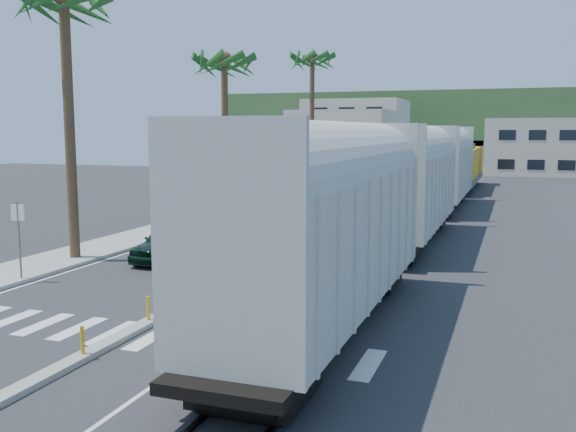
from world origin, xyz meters
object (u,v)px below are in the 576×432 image
Objects in this scene: car_lead at (170,242)px; car_second at (242,224)px; street_sign at (19,230)px; cyclist at (189,308)px.

car_second is (0.79, 5.95, 0.02)m from car_lead.
street_sign is 1.26× the size of cyclist.
car_second is 15.62m from cyclist.
cyclist is at bearing -58.39° from car_lead.
car_lead is (3.18, 5.41, -1.19)m from street_sign.
car_second is (3.97, 11.36, -1.17)m from street_sign.
car_second is at bearing 81.38° from car_lead.
car_second reaches higher than car_lead.
car_lead is 10.55m from cyclist.
car_second is 2.06× the size of cyclist.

